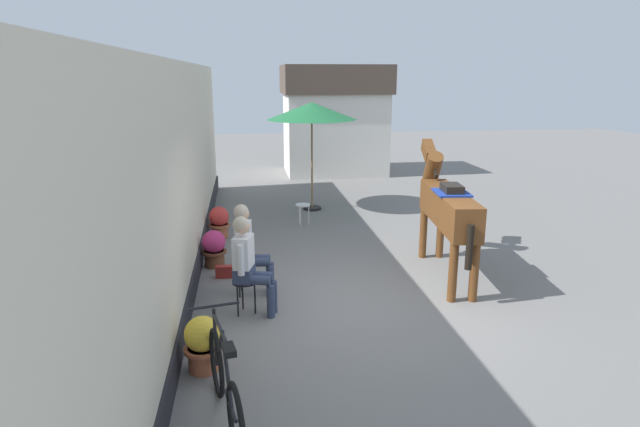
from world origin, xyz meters
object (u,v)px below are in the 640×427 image
seated_visitor_near (248,260)px  flower_planter_nearest (203,343)px  flower_planter_inner_far (214,248)px  flower_planter_farthest (219,222)px  seated_visitor_far (248,245)px  saddled_horse_center (447,206)px  spare_stool_white (303,207)px  satchel_bag (224,272)px  leaning_bicycle (225,386)px  cafe_parasol (312,112)px

seated_visitor_near → flower_planter_nearest: 1.56m
flower_planter_inner_far → flower_planter_farthest: (0.02, 1.69, 0.00)m
seated_visitor_far → saddled_horse_center: (3.19, 0.38, 0.38)m
flower_planter_inner_far → spare_stool_white: 3.01m
seated_visitor_far → flower_planter_farthest: size_ratio=2.17×
spare_stool_white → satchel_bag: spare_stool_white is taller
flower_planter_inner_far → leaning_bicycle: bearing=-85.7°
flower_planter_nearest → satchel_bag: flower_planter_nearest is taller
cafe_parasol → leaning_bicycle: bearing=-102.8°
flower_planter_inner_far → leaning_bicycle: size_ratio=0.37×
seated_visitor_near → satchel_bag: 1.62m
saddled_horse_center → leaning_bicycle: saddled_horse_center is taller
cafe_parasol → satchel_bag: bearing=-114.7°
saddled_horse_center → flower_planter_farthest: 4.64m
seated_visitor_near → saddled_horse_center: bearing=18.6°
seated_visitor_near → leaning_bicycle: (-0.25, -2.40, -0.38)m
seated_visitor_near → flower_planter_inner_far: seated_visitor_near is taller
satchel_bag → seated_visitor_near: bearing=109.7°
seated_visitor_near → satchel_bag: bearing=105.6°
saddled_horse_center → satchel_bag: 3.75m
flower_planter_nearest → flower_planter_farthest: bearing=90.3°
seated_visitor_near → satchel_bag: size_ratio=4.96×
saddled_horse_center → cafe_parasol: (-1.60, 4.65, 1.20)m
seated_visitor_far → saddled_horse_center: bearing=6.8°
leaning_bicycle → saddled_horse_center: bearing=45.2°
spare_stool_white → satchel_bag: size_ratio=1.64×
flower_planter_inner_far → satchel_bag: flower_planter_inner_far is taller
spare_stool_white → satchel_bag: bearing=-118.4°
leaning_bicycle → spare_stool_white: (1.47, 6.79, 0.00)m
leaning_bicycle → seated_visitor_near: bearing=84.0°
flower_planter_farthest → cafe_parasol: size_ratio=0.25×
spare_stool_white → seated_visitor_far: bearing=-108.2°
flower_planter_inner_far → cafe_parasol: bearing=59.9°
leaning_bicycle → cafe_parasol: (1.85, 8.12, 1.97)m
saddled_horse_center → flower_planter_nearest: size_ratio=4.68×
seated_visitor_far → flower_planter_inner_far: bearing=114.3°
leaning_bicycle → satchel_bag: leaning_bicycle is taller
flower_planter_nearest → satchel_bag: 2.83m
saddled_horse_center → cafe_parasol: cafe_parasol is taller
spare_stool_white → satchel_bag: 3.40m
flower_planter_inner_far → cafe_parasol: (2.17, 3.74, 2.03)m
flower_planter_inner_far → flower_planter_farthest: size_ratio=1.00×
seated_visitor_far → flower_planter_nearest: size_ratio=2.17×
leaning_bicycle → spare_stool_white: leaning_bicycle is taller
seated_visitor_near → flower_planter_inner_far: bearing=106.3°
flower_planter_nearest → flower_planter_inner_far: (-0.05, 3.38, 0.00)m
seated_visitor_near → satchel_bag: seated_visitor_near is taller
flower_planter_nearest → satchel_bag: bearing=87.2°
flower_planter_farthest → seated_visitor_far: bearing=-79.3°
flower_planter_nearest → leaning_bicycle: leaning_bicycle is taller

